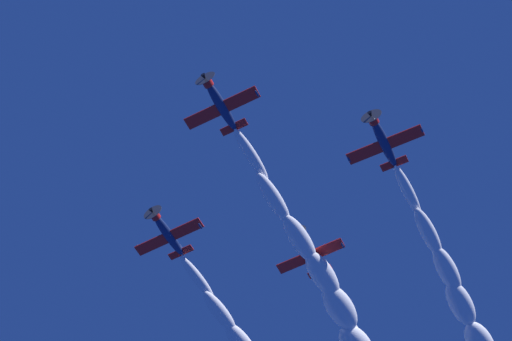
{
  "coord_description": "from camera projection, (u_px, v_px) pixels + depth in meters",
  "views": [
    {
      "loc": [
        44.86,
        5.54,
        2.02
      ],
      "look_at": [
        -3.89,
        3.75,
        72.22
      ],
      "focal_mm": 58.34,
      "sensor_mm": 36.0,
      "label": 1
    }
  ],
  "objects": [
    {
      "name": "airplane_lead",
      "position": [
        220.0,
        104.0,
        82.93
      ],
      "size": [
        7.14,
        7.87,
        2.32
      ],
      "color": "navy"
    },
    {
      "name": "airplane_left_wingman",
      "position": [
        383.0,
        141.0,
        83.7
      ],
      "size": [
        7.14,
        7.88,
        2.21
      ],
      "color": "navy"
    },
    {
      "name": "airplane_right_wingman",
      "position": [
        167.0,
        233.0,
        90.85
      ],
      "size": [
        7.14,
        7.86,
        2.37
      ],
      "color": "navy"
    },
    {
      "name": "airplane_slot_tail",
      "position": [
        309.0,
        252.0,
        93.82
      ],
      "size": [
        7.16,
        7.87,
        2.33
      ],
      "color": "navy"
    },
    {
      "name": "smoke_trail_lead",
      "position": [
        347.0,
        321.0,
        97.86
      ],
      "size": [
        40.31,
        20.43,
        4.88
      ],
      "color": "white"
    }
  ]
}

